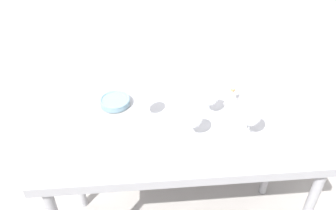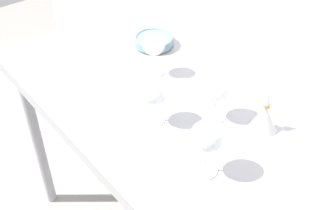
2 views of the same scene
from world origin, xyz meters
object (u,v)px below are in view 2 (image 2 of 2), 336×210
(wine_glass_near_center, at_px, (154,92))
(wine_glass_far_left, at_px, (154,46))
(wine_glass_far_right, at_px, (217,90))
(wine_glass_near_right, at_px, (207,138))
(decanter_funnel, at_px, (264,118))
(tasting_sheet_upper, at_px, (179,92))
(tasting_sheet_lower, at_px, (109,68))
(tasting_bowl, at_px, (154,41))

(wine_glass_near_center, distance_m, wine_glass_far_left, 0.27)
(wine_glass_far_right, height_order, wine_glass_near_center, wine_glass_near_center)
(wine_glass_near_right, xyz_separation_m, decanter_funnel, (-0.02, 0.27, -0.08))
(wine_glass_far_left, height_order, tasting_sheet_upper, wine_glass_far_left)
(wine_glass_far_right, distance_m, tasting_sheet_lower, 0.49)
(tasting_bowl, bearing_deg, wine_glass_near_center, -37.15)
(wine_glass_far_right, distance_m, tasting_sheet_upper, 0.21)
(wine_glass_near_right, height_order, decanter_funnel, wine_glass_near_right)
(tasting_sheet_lower, bearing_deg, tasting_sheet_upper, 21.80)
(wine_glass_far_right, height_order, wine_glass_near_right, wine_glass_near_right)
(wine_glass_near_right, bearing_deg, wine_glass_far_right, 129.54)
(wine_glass_far_right, relative_size, wine_glass_near_right, 0.88)
(wine_glass_far_left, xyz_separation_m, decanter_funnel, (0.46, 0.08, -0.07))
(wine_glass_far_right, height_order, decanter_funnel, wine_glass_far_right)
(wine_glass_far_left, relative_size, tasting_sheet_lower, 0.76)
(wine_glass_near_center, height_order, wine_glass_near_right, wine_glass_near_right)
(tasting_sheet_upper, bearing_deg, tasting_sheet_lower, -119.53)
(wine_glass_far_right, xyz_separation_m, wine_glass_near_right, (0.16, -0.19, 0.02))
(tasting_sheet_lower, xyz_separation_m, tasting_bowl, (-0.03, 0.24, 0.02))
(tasting_sheet_upper, bearing_deg, wine_glass_near_center, -27.81)
(wine_glass_far_left, distance_m, tasting_sheet_lower, 0.21)
(wine_glass_far_left, distance_m, wine_glass_near_right, 0.52)
(tasting_sheet_upper, xyz_separation_m, tasting_bowl, (-0.31, 0.13, 0.02))
(wine_glass_near_center, height_order, wine_glass_far_left, wine_glass_far_left)
(tasting_bowl, relative_size, decanter_funnel, 1.13)
(tasting_sheet_lower, bearing_deg, wine_glass_near_right, -5.82)
(tasting_sheet_upper, height_order, decanter_funnel, decanter_funnel)
(tasting_sheet_lower, xyz_separation_m, decanter_funnel, (0.60, 0.19, 0.05))
(wine_glass_far_right, bearing_deg, tasting_sheet_upper, -177.29)
(wine_glass_near_center, bearing_deg, tasting_sheet_upper, 112.62)
(tasting_sheet_upper, bearing_deg, wine_glass_near_right, 10.87)
(wine_glass_far_right, bearing_deg, wine_glass_near_center, -123.36)
(wine_glass_far_right, height_order, tasting_sheet_lower, wine_glass_far_right)
(tasting_sheet_lower, bearing_deg, wine_glass_far_right, 15.19)
(wine_glass_near_right, distance_m, tasting_sheet_upper, 0.40)
(tasting_bowl, bearing_deg, wine_glass_near_right, -25.72)
(tasting_sheet_lower, bearing_deg, wine_glass_near_center, -7.03)
(tasting_sheet_lower, relative_size, tasting_bowl, 1.34)
(tasting_sheet_lower, bearing_deg, wine_glass_far_left, 41.79)
(wine_glass_far_right, distance_m, wine_glass_near_center, 0.20)
(tasting_sheet_upper, bearing_deg, tasting_bowl, -162.82)
(wine_glass_far_right, distance_m, wine_glass_far_left, 0.33)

